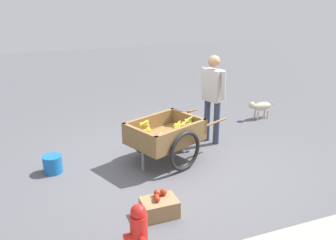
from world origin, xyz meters
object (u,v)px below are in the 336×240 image
(apple_crate, at_px, (159,207))
(fruit_cart, at_px, (166,136))
(fire_hydrant, at_px, (139,234))
(dog, at_px, (260,106))
(vendor_person, at_px, (213,92))
(plastic_bucket, at_px, (53,164))

(apple_crate, bearing_deg, fruit_cart, -113.96)
(fire_hydrant, bearing_deg, dog, -138.50)
(apple_crate, bearing_deg, vendor_person, -132.29)
(fire_hydrant, bearing_deg, fruit_cart, -117.58)
(vendor_person, xyz_separation_m, plastic_bucket, (2.79, 0.18, -0.81))
(dog, xyz_separation_m, apple_crate, (3.22, 2.57, -0.15))
(fire_hydrant, bearing_deg, vendor_person, -130.25)
(dog, height_order, apple_crate, dog)
(dog, bearing_deg, fire_hydrant, 41.50)
(vendor_person, xyz_separation_m, fire_hydrant, (2.13, 2.52, -0.61))
(fruit_cart, relative_size, apple_crate, 4.12)
(vendor_person, height_order, dog, vendor_person)
(dog, distance_m, apple_crate, 4.12)
(dog, relative_size, plastic_bucket, 2.33)
(apple_crate, bearing_deg, dog, -141.37)
(vendor_person, distance_m, plastic_bucket, 2.91)
(fruit_cart, xyz_separation_m, vendor_person, (-1.05, -0.44, 0.51))
(plastic_bucket, bearing_deg, fruit_cart, 171.44)
(fire_hydrant, height_order, plastic_bucket, fire_hydrant)
(fire_hydrant, bearing_deg, apple_crate, -124.17)
(fruit_cart, bearing_deg, dog, -155.49)
(plastic_bucket, height_order, apple_crate, apple_crate)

